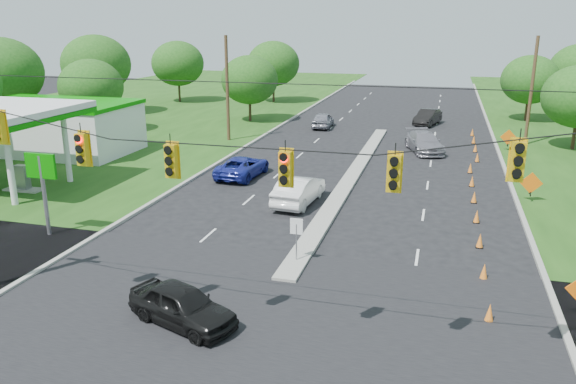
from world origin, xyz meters
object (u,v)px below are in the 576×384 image
(gas_station, at_px, (44,124))
(black_sedan, at_px, (182,305))
(white_sedan, at_px, (299,190))
(blue_pickup, at_px, (243,167))

(gas_station, bearing_deg, black_sedan, -43.67)
(white_sedan, xyz_separation_m, blue_pickup, (-5.13, 4.69, -0.11))
(blue_pickup, bearing_deg, white_sedan, 141.40)
(gas_station, relative_size, black_sedan, 4.75)
(black_sedan, height_order, blue_pickup, black_sedan)
(gas_station, height_order, blue_pickup, gas_station)
(black_sedan, bearing_deg, blue_pickup, 34.19)
(white_sedan, bearing_deg, blue_pickup, -37.81)
(gas_station, relative_size, blue_pickup, 3.90)
(black_sedan, bearing_deg, gas_station, 66.59)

